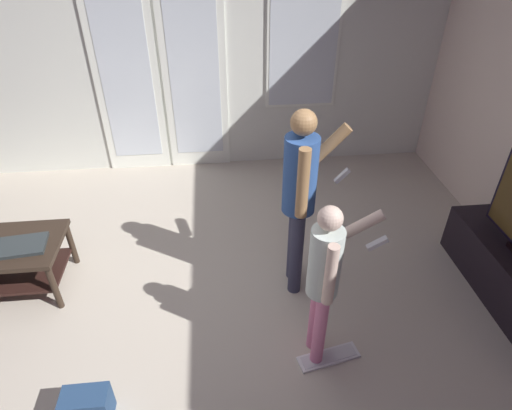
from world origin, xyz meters
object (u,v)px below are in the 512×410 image
object	(u,v)px
coffee_table	(1,257)
backpack	(87,408)
person_child	(325,275)
loose_keyboard	(329,357)
person_adult	(301,190)
laptop_closed	(22,246)

from	to	relation	value
coffee_table	backpack	bearing A→B (deg)	-54.28
person_child	loose_keyboard	bearing A→B (deg)	-35.73
person_child	coffee_table	bearing A→B (deg)	159.42
person_child	loose_keyboard	size ratio (longest dim) A/B	2.77
person_child	person_adult	bearing A→B (deg)	92.35
coffee_table	person_child	size ratio (longest dim) A/B	0.77
person_child	laptop_closed	xyz separation A→B (m)	(-2.16, 0.84, -0.29)
coffee_table	loose_keyboard	xyz separation A→B (m)	(2.45, -0.95, -0.32)
backpack	loose_keyboard	world-z (taller)	backpack
coffee_table	person_adult	distance (m)	2.43
coffee_table	person_adult	bearing A→B (deg)	-4.53
loose_keyboard	laptop_closed	xyz separation A→B (m)	(-2.24, 0.90, 0.46)
coffee_table	laptop_closed	bearing A→B (deg)	-12.59
person_adult	person_child	size ratio (longest dim) A/B	1.22
coffee_table	person_child	distance (m)	2.57
coffee_table	backpack	size ratio (longest dim) A/B	3.46
laptop_closed	backpack	bearing A→B (deg)	-67.02
backpack	coffee_table	bearing A→B (deg)	125.72
backpack	person_child	bearing A→B (deg)	12.58
person_child	backpack	world-z (taller)	person_child
laptop_closed	loose_keyboard	bearing A→B (deg)	-28.42
laptop_closed	coffee_table	bearing A→B (deg)	160.92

